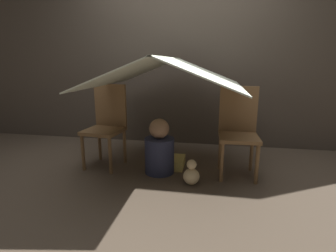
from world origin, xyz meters
name	(u,v)px	position (x,y,z in m)	size (l,w,h in m)	color
ground_plane	(164,179)	(0.00, 0.00, 0.00)	(8.80, 8.80, 0.00)	brown
wall_back	(182,54)	(0.00, 1.27, 1.25)	(7.00, 0.05, 2.50)	#4C4238
chair_left	(107,123)	(-0.71, 0.29, 0.49)	(0.43, 0.43, 0.90)	brown
chair_right	(238,128)	(0.72, 0.30, 0.49)	(0.40, 0.40, 0.90)	brown
sheet_canopy	(168,72)	(0.00, 0.22, 1.05)	(1.44, 1.51, 0.29)	silver
person_front	(159,150)	(-0.08, 0.17, 0.25)	(0.31, 0.31, 0.58)	#2D3351
floor_cushion	(167,162)	(-0.04, 0.35, 0.05)	(0.38, 0.31, 0.10)	#E5CC66
plush_toy	(191,174)	(0.28, -0.06, 0.10)	(0.16, 0.16, 0.25)	beige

